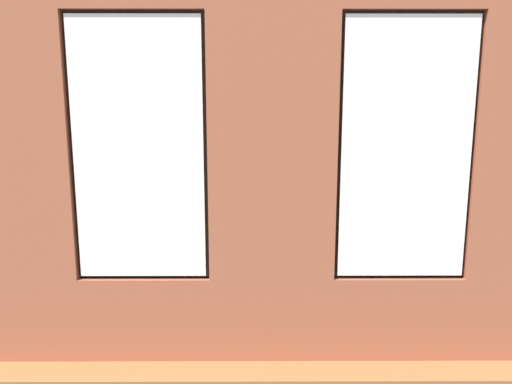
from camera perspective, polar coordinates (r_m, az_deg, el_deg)
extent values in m
cube|color=brown|center=(6.76, 0.98, -8.09)|extent=(6.60, 5.87, 0.10)
cube|color=#9E5138|center=(3.88, 1.85, 2.54)|extent=(0.99, 0.16, 3.15)
cube|color=#9E5138|center=(4.39, 15.62, -13.59)|extent=(1.05, 0.16, 0.70)
cube|color=white|center=(4.00, 16.76, 4.54)|extent=(0.99, 0.03, 2.00)
cube|color=#38281E|center=(4.05, 16.52, 4.64)|extent=(1.05, 0.04, 2.06)
cube|color=#9E5138|center=(4.32, -12.36, -13.82)|extent=(1.05, 0.16, 0.70)
cube|color=white|center=(3.92, -13.28, 4.60)|extent=(0.99, 0.03, 2.00)
cube|color=#38281E|center=(3.98, -13.08, 4.70)|extent=(1.05, 0.04, 2.06)
cube|color=olive|center=(4.20, 1.73, -9.58)|extent=(3.30, 0.24, 0.06)
cube|color=black|center=(3.94, 1.84, 8.12)|extent=(0.48, 0.03, 0.67)
cube|color=orange|center=(3.95, 1.83, 8.13)|extent=(0.42, 0.01, 0.61)
cube|color=white|center=(6.83, -24.61, 5.09)|extent=(0.10, 4.87, 3.15)
cube|color=black|center=(4.98, -8.98, -12.04)|extent=(1.74, 0.85, 0.42)
cube|color=black|center=(4.54, -9.74, -8.95)|extent=(1.74, 0.24, 0.38)
cube|color=black|center=(4.82, -0.01, -8.77)|extent=(0.22, 0.85, 0.24)
cube|color=black|center=(5.04, -17.73, -8.38)|extent=(0.22, 0.85, 0.24)
cube|color=black|center=(4.89, -5.18, -9.03)|extent=(0.60, 0.65, 0.12)
cube|color=black|center=(4.98, -12.74, -8.86)|extent=(0.60, 0.65, 0.12)
cube|color=black|center=(7.17, 19.32, -5.42)|extent=(1.00, 2.15, 0.42)
cube|color=black|center=(7.21, 21.88, -2.23)|extent=(0.39, 2.11, 0.38)
cube|color=black|center=(7.94, 16.77, -1.44)|extent=(0.86, 0.28, 0.24)
cube|color=black|center=(6.28, 22.91, -4.99)|extent=(0.86, 0.28, 0.24)
cube|color=black|center=(7.58, 17.51, -2.35)|extent=(0.68, 0.55, 0.12)
cube|color=black|center=(7.09, 19.16, -3.34)|extent=(0.68, 0.55, 0.12)
cube|color=black|center=(6.60, 21.05, -4.47)|extent=(0.68, 0.55, 0.12)
cube|color=#A87547|center=(6.45, -2.43, -4.85)|extent=(1.42, 0.71, 0.04)
cube|color=#A87547|center=(6.80, 3.20, -5.87)|extent=(0.07, 0.07, 0.38)
cube|color=#A87547|center=(6.85, -7.80, -5.84)|extent=(0.07, 0.07, 0.38)
cube|color=#A87547|center=(6.24, 3.53, -7.41)|extent=(0.07, 0.07, 0.38)
cube|color=#A87547|center=(6.29, -8.51, -7.36)|extent=(0.07, 0.07, 0.38)
cylinder|color=#33567F|center=(6.33, -1.50, -4.50)|extent=(0.08, 0.08, 0.10)
cylinder|color=#B7333D|center=(6.55, 1.04, -3.91)|extent=(0.08, 0.08, 0.11)
cylinder|color=#47423D|center=(6.37, -6.32, -4.56)|extent=(0.12, 0.12, 0.08)
sphere|color=#1E5B28|center=(6.34, -6.34, -3.65)|extent=(0.14, 0.14, 0.14)
cube|color=#B2B2B7|center=(6.44, -2.43, -4.58)|extent=(0.08, 0.18, 0.02)
cube|color=#59595B|center=(6.54, -3.96, -4.37)|extent=(0.18, 0.09, 0.02)
cube|color=black|center=(7.62, -19.47, -3.80)|extent=(1.18, 0.42, 0.60)
cube|color=black|center=(7.55, -19.62, -1.41)|extent=(0.50, 0.20, 0.05)
cube|color=black|center=(7.54, -19.65, -1.00)|extent=(0.06, 0.04, 0.06)
cube|color=black|center=(7.48, -19.82, 1.79)|extent=(1.14, 0.04, 0.68)
cube|color=black|center=(7.50, -19.77, 1.81)|extent=(1.09, 0.01, 0.63)
cylinder|color=#9E5638|center=(8.94, 16.62, -2.30)|extent=(0.31, 0.31, 0.37)
cylinder|color=brown|center=(8.89, 16.71, -0.59)|extent=(0.05, 0.05, 0.17)
ellipsoid|color=#3D8E42|center=(8.83, 16.82, 1.43)|extent=(0.55, 0.55, 0.46)
cylinder|color=gray|center=(4.98, 6.60, -12.65)|extent=(0.32, 0.32, 0.31)
cylinder|color=brown|center=(4.90, 6.66, -10.25)|extent=(0.05, 0.05, 0.13)
ellipsoid|color=#1E5B28|center=(4.78, 6.76, -6.02)|extent=(0.68, 0.68, 0.62)
cylinder|color=#9E5638|center=(8.49, 13.70, -3.44)|extent=(0.18, 0.18, 0.20)
cylinder|color=brown|center=(8.44, 13.75, -2.22)|extent=(0.03, 0.03, 0.17)
ellipsoid|color=#3D8E42|center=(8.39, 13.83, -0.54)|extent=(0.36, 0.36, 0.34)
cylinder|color=#47423D|center=(7.15, 6.21, -5.85)|extent=(0.16, 0.16, 0.19)
cylinder|color=brown|center=(7.11, 6.24, -4.54)|extent=(0.02, 0.02, 0.15)
ellipsoid|color=#337F38|center=(7.06, 6.27, -3.09)|extent=(0.35, 0.35, 0.22)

